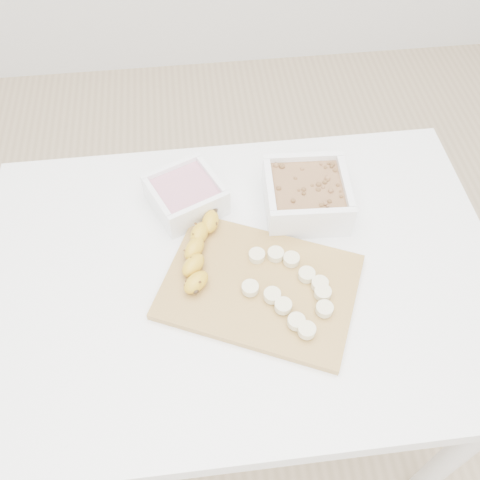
{
  "coord_description": "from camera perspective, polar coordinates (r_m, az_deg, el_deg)",
  "views": [
    {
      "loc": [
        -0.07,
        -0.56,
        1.6
      ],
      "look_at": [
        0.0,
        0.03,
        0.81
      ],
      "focal_mm": 40.0,
      "sensor_mm": 36.0,
      "label": 1
    }
  ],
  "objects": [
    {
      "name": "bowl_granola",
      "position": [
        1.1,
        7.09,
        4.84
      ],
      "size": [
        0.17,
        0.17,
        0.08
      ],
      "color": "white",
      "rests_on": "table"
    },
    {
      "name": "table",
      "position": [
        1.1,
        0.18,
        -6.1
      ],
      "size": [
        1.0,
        0.7,
        0.75
      ],
      "color": "white",
      "rests_on": "ground"
    },
    {
      "name": "ground",
      "position": [
        1.7,
        0.13,
        -17.46
      ],
      "size": [
        3.5,
        3.5,
        0.0
      ],
      "primitive_type": "plane",
      "color": "#C6AD89",
      "rests_on": "ground"
    },
    {
      "name": "banana_slices",
      "position": [
        0.98,
        5.56,
        -5.16
      ],
      "size": [
        0.16,
        0.2,
        0.02
      ],
      "color": "beige",
      "rests_on": "cutting_board"
    },
    {
      "name": "cutting_board",
      "position": [
        1.0,
        2.13,
        -4.97
      ],
      "size": [
        0.42,
        0.37,
        0.01
      ],
      "primitive_type": "cube",
      "rotation": [
        0.0,
        0.0,
        -0.43
      ],
      "color": "#A88243",
      "rests_on": "table"
    },
    {
      "name": "bowl_yogurt",
      "position": [
        1.11,
        -5.81,
        4.84
      ],
      "size": [
        0.18,
        0.18,
        0.06
      ],
      "color": "white",
      "rests_on": "table"
    },
    {
      "name": "banana",
      "position": [
        1.01,
        -4.31,
        -1.3
      ],
      "size": [
        0.13,
        0.19,
        0.03
      ],
      "primitive_type": null,
      "rotation": [
        0.0,
        0.0,
        -0.47
      ],
      "color": "gold",
      "rests_on": "cutting_board"
    }
  ]
}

